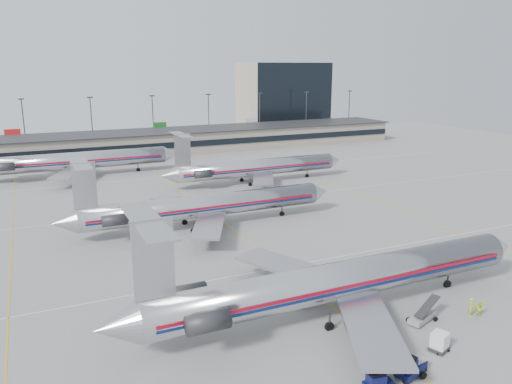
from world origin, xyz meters
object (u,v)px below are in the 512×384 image
jet_second_row (200,206)px  uld_container (440,342)px  jet_foreground (335,281)px  belt_loader (423,316)px  tug_center (409,369)px

jet_second_row → uld_container: (7.73, -41.11, -2.47)m
jet_foreground → jet_second_row: 31.95m
uld_container → belt_loader: 5.05m
jet_foreground → jet_second_row: (-3.05, 31.81, -0.24)m
jet_foreground → belt_loader: jet_foreground is taller
jet_second_row → uld_container: bearing=-79.3°
uld_container → belt_loader: belt_loader is taller
tug_center → uld_container: size_ratio=1.30×
jet_foreground → uld_container: jet_foreground is taller
uld_container → belt_loader: bearing=41.5°
jet_second_row → belt_loader: bearing=-74.7°
jet_second_row → uld_container: size_ratio=22.22×
jet_foreground → belt_loader: (6.98, -4.81, -2.99)m
jet_foreground → tug_center: (-0.42, -11.30, -2.69)m
jet_second_row → belt_loader: 38.07m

